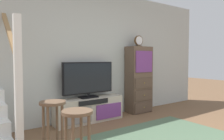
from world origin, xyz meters
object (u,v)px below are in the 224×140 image
Objects in this scene: side_cabinet at (139,80)px; desk_clock at (139,41)px; bar_stool_near at (77,126)px; bar_stool_far at (53,115)px; media_console at (89,110)px; television at (88,79)px.

desk_clock is (-0.03, -0.01, 0.89)m from side_cabinet.
bar_stool_far reaches higher than bar_stool_near.
side_cabinet is 2.82m from bar_stool_near.
media_console is 1.43m from side_cabinet.
side_cabinet reaches higher than television.
desk_clock reaches higher than television.
media_console is 2.05× the size of bar_stool_near.
bar_stool_near is at bearing -122.56° from television.
television is 1.33m from side_cabinet.
desk_clock is 0.37× the size of bar_stool_far.
side_cabinet is 6.03× the size of desk_clock.
television is at bearing 178.73° from desk_clock.
side_cabinet reaches higher than media_console.
side_cabinet is at bearing 0.44° from media_console.
bar_stool_near is at bearing -122.95° from media_console.
media_console is 0.92× the size of side_cabinet.
television is 0.71× the size of side_cabinet.
television is 1.90m from bar_stool_near.
desk_clock is (1.30, -0.00, 1.41)m from media_console.
desk_clock reaches higher than side_cabinet.
television is (0.00, 0.02, 0.61)m from media_console.
media_console is 1.46m from bar_stool_far.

